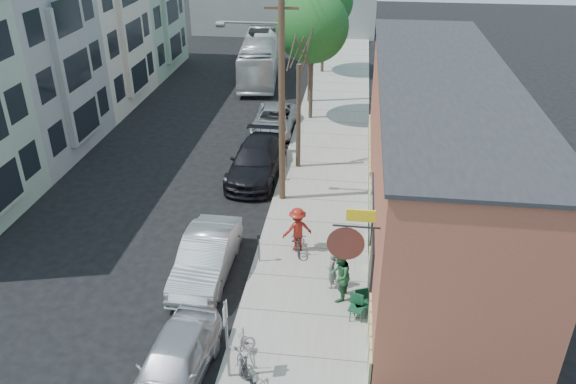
# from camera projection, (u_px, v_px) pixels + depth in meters

# --- Properties ---
(ground) EXTENTS (120.00, 120.00, 0.00)m
(ground) POSITION_uv_depth(u_px,v_px,m) (198.00, 272.00, 21.42)
(ground) COLOR black
(sidewalk) EXTENTS (4.50, 58.00, 0.15)m
(sidewalk) POSITION_uv_depth(u_px,v_px,m) (328.00, 156.00, 30.51)
(sidewalk) COLOR #A09F94
(sidewalk) RESTS_ON ground
(cafe_building) EXTENTS (6.60, 20.20, 6.61)m
(cafe_building) POSITION_uv_depth(u_px,v_px,m) (435.00, 152.00, 23.21)
(cafe_building) COLOR #A4533C
(cafe_building) RESTS_ON ground
(apartment_row) EXTENTS (6.30, 32.00, 9.00)m
(apartment_row) POSITION_uv_depth(u_px,v_px,m) (58.00, 52.00, 32.79)
(apartment_row) COLOR #9DB397
(apartment_row) RESTS_ON ground
(sign_post) EXTENTS (0.07, 0.45, 2.80)m
(sign_post) POSITION_uv_depth(u_px,v_px,m) (227.00, 333.00, 15.89)
(sign_post) COLOR slate
(sign_post) RESTS_ON sidewalk
(parking_meter_near) EXTENTS (0.14, 0.14, 1.24)m
(parking_meter_near) POSITION_uv_depth(u_px,v_px,m) (259.00, 243.00, 21.42)
(parking_meter_near) COLOR slate
(parking_meter_near) RESTS_ON sidewalk
(parking_meter_far) EXTENTS (0.14, 0.14, 1.24)m
(parking_meter_far) POSITION_uv_depth(u_px,v_px,m) (287.00, 153.00, 28.76)
(parking_meter_far) COLOR slate
(parking_meter_far) RESTS_ON sidewalk
(utility_pole_near) EXTENTS (3.57, 0.28, 10.00)m
(utility_pole_near) POSITION_uv_depth(u_px,v_px,m) (280.00, 89.00, 23.77)
(utility_pole_near) COLOR #503A28
(utility_pole_near) RESTS_ON sidewalk
(utility_pole_far) EXTENTS (1.80, 0.28, 10.00)m
(utility_pole_far) POSITION_uv_depth(u_px,v_px,m) (311.00, 23.00, 35.76)
(utility_pole_far) COLOR #503A28
(utility_pole_far) RESTS_ON sidewalk
(tree_bare) EXTENTS (0.24, 0.24, 5.39)m
(tree_bare) POSITION_uv_depth(u_px,v_px,m) (298.00, 117.00, 28.00)
(tree_bare) COLOR #44392C
(tree_bare) RESTS_ON sidewalk
(tree_leafy_mid) EXTENTS (4.31, 4.31, 7.82)m
(tree_leafy_mid) POSITION_uv_depth(u_px,v_px,m) (312.00, 26.00, 32.78)
(tree_leafy_mid) COLOR #44392C
(tree_leafy_mid) RESTS_ON sidewalk
(tree_leafy_far) EXTENTS (4.36, 4.36, 7.52)m
(tree_leafy_far) POSITION_uv_depth(u_px,v_px,m) (324.00, 1.00, 41.84)
(tree_leafy_far) COLOR #44392C
(tree_leafy_far) RESTS_ON sidewalk
(patio_chair_a) EXTENTS (0.63, 0.63, 0.88)m
(patio_chair_a) POSITION_uv_depth(u_px,v_px,m) (356.00, 308.00, 18.71)
(patio_chair_a) COLOR #134529
(patio_chair_a) RESTS_ON sidewalk
(patio_chair_b) EXTENTS (0.65, 0.65, 0.88)m
(patio_chair_b) POSITION_uv_depth(u_px,v_px,m) (361.00, 303.00, 18.95)
(patio_chair_b) COLOR #134529
(patio_chair_b) RESTS_ON sidewalk
(patron_grey) EXTENTS (0.43, 0.59, 1.48)m
(patron_grey) POSITION_uv_depth(u_px,v_px,m) (332.00, 270.00, 20.08)
(patron_grey) COLOR slate
(patron_grey) RESTS_ON sidewalk
(patron_green) EXTENTS (0.90, 1.07, 1.98)m
(patron_green) POSITION_uv_depth(u_px,v_px,m) (339.00, 276.00, 19.37)
(patron_green) COLOR #29673B
(patron_green) RESTS_ON sidewalk
(cyclist) EXTENTS (1.38, 1.13, 1.86)m
(cyclist) POSITION_uv_depth(u_px,v_px,m) (297.00, 229.00, 22.11)
(cyclist) COLOR maroon
(cyclist) RESTS_ON sidewalk
(cyclist_bike) EXTENTS (0.98, 1.83, 0.91)m
(cyclist_bike) POSITION_uv_depth(u_px,v_px,m) (297.00, 239.00, 22.33)
(cyclist_bike) COLOR black
(cyclist_bike) RESTS_ON sidewalk
(parked_bike_a) EXTENTS (1.12, 1.67, 0.98)m
(parked_bike_a) POSITION_uv_depth(u_px,v_px,m) (248.00, 377.00, 16.00)
(parked_bike_a) COLOR black
(parked_bike_a) RESTS_ON sidewalk
(parked_bike_b) EXTENTS (0.87, 1.86, 0.94)m
(parked_bike_b) POSITION_uv_depth(u_px,v_px,m) (242.00, 347.00, 17.09)
(parked_bike_b) COLOR gray
(parked_bike_b) RESTS_ON sidewalk
(car_0) EXTENTS (2.14, 4.65, 1.54)m
(car_0) POSITION_uv_depth(u_px,v_px,m) (174.00, 362.00, 16.32)
(car_0) COLOR #B0B1B8
(car_0) RESTS_ON ground
(car_1) EXTENTS (1.77, 5.00, 1.64)m
(car_1) POSITION_uv_depth(u_px,v_px,m) (206.00, 257.00, 20.92)
(car_1) COLOR silver
(car_1) RESTS_ON ground
(car_2) EXTENTS (2.48, 5.88, 1.69)m
(car_2) POSITION_uv_depth(u_px,v_px,m) (256.00, 161.00, 28.22)
(car_2) COLOR black
(car_2) RESTS_ON ground
(car_3) EXTENTS (2.39, 5.15, 1.43)m
(car_3) POSITION_uv_depth(u_px,v_px,m) (274.00, 120.00, 33.50)
(car_3) COLOR #9FA2A7
(car_3) RESTS_ON ground
(bus) EXTENTS (3.66, 11.15, 3.05)m
(bus) POSITION_uv_depth(u_px,v_px,m) (260.00, 58.00, 42.80)
(bus) COLOR white
(bus) RESTS_ON ground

